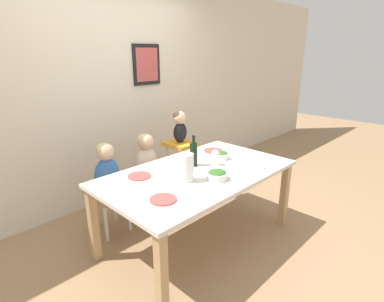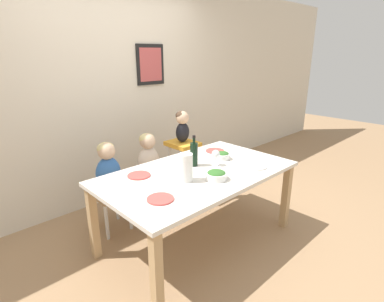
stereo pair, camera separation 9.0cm
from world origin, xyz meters
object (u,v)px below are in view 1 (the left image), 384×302
(wine_bottle, at_px, (194,154))
(chair_far_center, at_px, (148,183))
(person_child_center, at_px, (146,155))
(dinner_plate_front_left, at_px, (163,199))
(chair_far_left, at_px, (109,197))
(dinner_plate_back_left, at_px, (139,176))
(salad_bowl_small, at_px, (221,155))
(chair_right_highchair, at_px, (180,156))
(dinner_plate_back_right, at_px, (213,151))
(wine_glass_near, at_px, (215,154))
(salad_bowl_large, at_px, (217,175))
(paper_towel_roll, at_px, (187,168))
(person_child_left, at_px, (106,167))
(person_baby_right, at_px, (180,124))
(dinner_plate_front_right, at_px, (255,166))

(wine_bottle, bearing_deg, chair_far_center, 98.04)
(person_child_center, xyz_separation_m, dinner_plate_front_left, (-0.59, -0.97, 0.03))
(chair_far_left, bearing_deg, dinner_plate_back_left, -84.62)
(person_child_center, distance_m, dinner_plate_front_left, 1.14)
(salad_bowl_small, bearing_deg, chair_right_highchair, 83.52)
(chair_far_left, relative_size, dinner_plate_back_right, 2.25)
(dinner_plate_front_left, bearing_deg, chair_right_highchair, 41.45)
(chair_far_center, relative_size, wine_bottle, 1.51)
(wine_bottle, xyz_separation_m, wine_glass_near, (0.16, -0.14, -0.01))
(dinner_plate_back_left, bearing_deg, salad_bowl_large, -49.56)
(salad_bowl_large, distance_m, salad_bowl_small, 0.53)
(chair_far_left, relative_size, chair_far_center, 1.00)
(person_child_center, distance_m, paper_towel_roll, 0.89)
(wine_glass_near, bearing_deg, person_child_left, 133.40)
(paper_towel_roll, bearing_deg, wine_bottle, 35.30)
(chair_far_center, xyz_separation_m, wine_bottle, (0.09, -0.63, 0.48))
(person_baby_right, distance_m, salad_bowl_small, 0.73)
(chair_far_center, distance_m, chair_right_highchair, 0.55)
(salad_bowl_large, relative_size, dinner_plate_front_left, 0.92)
(person_child_left, height_order, dinner_plate_back_right, person_child_left)
(chair_far_center, bearing_deg, chair_right_highchair, -0.00)
(chair_far_left, bearing_deg, person_child_center, 0.16)
(person_child_left, bearing_deg, dinner_plate_front_right, -47.61)
(person_child_left, distance_m, wine_bottle, 0.87)
(chair_far_center, height_order, paper_towel_roll, paper_towel_roll)
(chair_far_left, height_order, dinner_plate_back_right, dinner_plate_back_right)
(dinner_plate_back_right, bearing_deg, paper_towel_roll, -154.69)
(wine_glass_near, xyz_separation_m, dinner_plate_front_right, (0.25, -0.30, -0.11))
(chair_right_highchair, xyz_separation_m, dinner_plate_front_right, (-0.02, -1.08, 0.16))
(dinner_plate_back_left, relative_size, dinner_plate_back_right, 1.00)
(chair_right_highchair, height_order, dinner_plate_front_right, chair_right_highchair)
(chair_far_center, relative_size, salad_bowl_large, 2.45)
(dinner_plate_back_left, xyz_separation_m, dinner_plate_back_right, (1.01, 0.00, 0.00))
(person_child_left, bearing_deg, chair_right_highchair, -0.08)
(paper_towel_roll, relative_size, salad_bowl_small, 1.59)
(wine_glass_near, bearing_deg, person_baby_right, 70.95)
(person_child_left, distance_m, paper_towel_roll, 0.91)
(wine_bottle, xyz_separation_m, dinner_plate_front_right, (0.40, -0.44, -0.12))
(dinner_plate_back_right, distance_m, dinner_plate_front_right, 0.60)
(chair_far_left, distance_m, salad_bowl_large, 1.19)
(dinner_plate_back_right, bearing_deg, dinner_plate_back_left, -179.94)
(dinner_plate_front_right, bearing_deg, chair_far_left, 132.42)
(chair_right_highchair, relative_size, dinner_plate_back_right, 3.70)
(person_baby_right, distance_m, dinner_plate_back_right, 0.54)
(person_baby_right, xyz_separation_m, dinner_plate_back_right, (0.05, -0.48, -0.23))
(person_child_left, relative_size, salad_bowl_small, 3.23)
(dinner_plate_front_right, bearing_deg, chair_right_highchair, 88.86)
(person_baby_right, bearing_deg, salad_bowl_small, -96.46)
(person_child_center, xyz_separation_m, dinner_plate_back_left, (-0.45, -0.48, 0.03))
(person_baby_right, bearing_deg, dinner_plate_back_left, -153.24)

